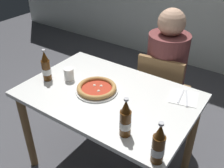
# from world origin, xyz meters

# --- Properties ---
(ground_plane) EXTENTS (8.00, 8.00, 0.00)m
(ground_plane) POSITION_xyz_m (0.00, 0.00, 0.00)
(ground_plane) COLOR #4C4C51
(dining_table_main) EXTENTS (1.20, 0.80, 0.75)m
(dining_table_main) POSITION_xyz_m (0.00, 0.00, 0.64)
(dining_table_main) COLOR silver
(dining_table_main) RESTS_ON ground_plane
(chair_behind_table) EXTENTS (0.44, 0.44, 0.85)m
(chair_behind_table) POSITION_xyz_m (0.15, 0.61, 0.48)
(chair_behind_table) COLOR olive
(chair_behind_table) RESTS_ON ground_plane
(diner_seated) EXTENTS (0.34, 0.34, 1.21)m
(diner_seated) POSITION_xyz_m (0.14, 0.66, 0.58)
(diner_seated) COLOR #2D3342
(diner_seated) RESTS_ON ground_plane
(pizza_margherita_near) EXTENTS (0.30, 0.30, 0.04)m
(pizza_margherita_near) POSITION_xyz_m (-0.08, -0.02, 0.77)
(pizza_margherita_near) COLOR white
(pizza_margherita_near) RESTS_ON dining_table_main
(beer_bottle_left) EXTENTS (0.07, 0.07, 0.25)m
(beer_bottle_left) POSITION_xyz_m (-0.48, -0.11, 0.85)
(beer_bottle_left) COLOR #512D0F
(beer_bottle_left) RESTS_ON dining_table_main
(beer_bottle_center) EXTENTS (0.07, 0.07, 0.25)m
(beer_bottle_center) POSITION_xyz_m (0.54, -0.34, 0.85)
(beer_bottle_center) COLOR #512D0F
(beer_bottle_center) RESTS_ON dining_table_main
(beer_bottle_right) EXTENTS (0.07, 0.07, 0.25)m
(beer_bottle_right) POSITION_xyz_m (0.31, -0.28, 0.85)
(beer_bottle_right) COLOR #512D0F
(beer_bottle_right) RESTS_ON dining_table_main
(napkin_with_cutlery) EXTENTS (0.22, 0.22, 0.01)m
(napkin_with_cutlery) POSITION_xyz_m (0.46, 0.25, 0.75)
(napkin_with_cutlery) COLOR white
(napkin_with_cutlery) RESTS_ON dining_table_main
(paper_cup) EXTENTS (0.07, 0.07, 0.09)m
(paper_cup) POSITION_xyz_m (-0.34, -0.02, 0.80)
(paper_cup) COLOR white
(paper_cup) RESTS_ON dining_table_main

